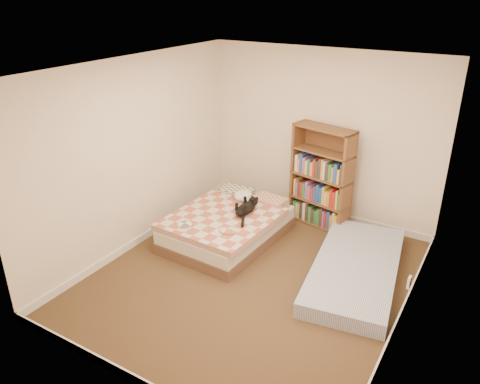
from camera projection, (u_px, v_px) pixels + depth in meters
The scene contains 6 objects.
room at pixel (254, 187), 5.23m from camera, with size 3.51×4.01×2.51m.
bed at pixel (229, 225), 6.48m from camera, with size 1.33×1.78×0.46m.
bookshelf at pixel (321, 189), 6.78m from camera, with size 0.95×0.48×1.49m.
floor_mattress at pixel (355, 269), 5.69m from camera, with size 0.96×2.12×0.19m, color #7083BA.
black_cat at pixel (247, 208), 6.36m from camera, with size 0.24×0.72×0.16m.
white_dog at pixel (243, 196), 6.72m from camera, with size 0.31×0.33×0.14m.
Camera 1 is at (2.33, -4.19, 3.27)m, focal length 35.00 mm.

